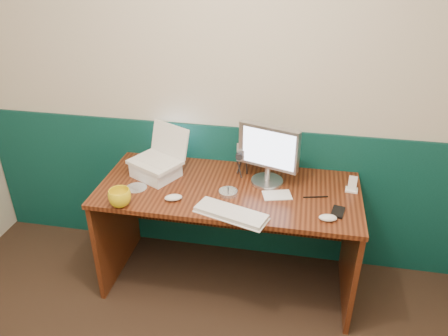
% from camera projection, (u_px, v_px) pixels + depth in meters
% --- Properties ---
extents(back_wall, '(3.50, 0.04, 2.50)m').
position_uv_depth(back_wall, '(221.00, 89.00, 2.78)').
color(back_wall, beige).
rests_on(back_wall, ground).
extents(wainscot, '(3.48, 0.02, 1.00)m').
position_uv_depth(wainscot, '(221.00, 191.00, 3.13)').
color(wainscot, '#072F2A').
rests_on(wainscot, ground).
extents(desk, '(1.60, 0.70, 0.75)m').
position_uv_depth(desk, '(228.00, 237.00, 2.86)').
color(desk, '#341409').
rests_on(desk, ground).
extents(laptop_riser, '(0.33, 0.32, 0.09)m').
position_uv_depth(laptop_riser, '(156.00, 170.00, 2.79)').
color(laptop_riser, white).
rests_on(laptop_riser, desk).
extents(laptop, '(0.37, 0.34, 0.25)m').
position_uv_depth(laptop, '(154.00, 146.00, 2.71)').
color(laptop, silver).
rests_on(laptop, laptop_riser).
extents(monitor, '(0.39, 0.22, 0.38)m').
position_uv_depth(monitor, '(268.00, 156.00, 2.65)').
color(monitor, '#ABABB0').
rests_on(monitor, desk).
extents(keyboard, '(0.43, 0.25, 0.02)m').
position_uv_depth(keyboard, '(231.00, 214.00, 2.42)').
color(keyboard, silver).
rests_on(keyboard, desk).
extents(mouse_right, '(0.11, 0.07, 0.03)m').
position_uv_depth(mouse_right, '(328.00, 218.00, 2.38)').
color(mouse_right, silver).
rests_on(mouse_right, desk).
extents(mouse_left, '(0.12, 0.09, 0.03)m').
position_uv_depth(mouse_left, '(173.00, 198.00, 2.55)').
color(mouse_left, silver).
rests_on(mouse_left, desk).
extents(mug, '(0.17, 0.17, 0.10)m').
position_uv_depth(mug, '(120.00, 198.00, 2.49)').
color(mug, yellow).
rests_on(mug, desk).
extents(camcorder, '(0.12, 0.15, 0.22)m').
position_uv_depth(camcorder, '(242.00, 160.00, 2.77)').
color(camcorder, '#A6A6AB').
rests_on(camcorder, desk).
extents(cd_spindle, '(0.11, 0.11, 0.02)m').
position_uv_depth(cd_spindle, '(228.00, 192.00, 2.61)').
color(cd_spindle, silver).
rests_on(cd_spindle, desk).
extents(cd_loose_a, '(0.13, 0.13, 0.00)m').
position_uv_depth(cd_loose_a, '(136.00, 188.00, 2.68)').
color(cd_loose_a, silver).
rests_on(cd_loose_a, desk).
extents(pen, '(0.15, 0.04, 0.01)m').
position_uv_depth(pen, '(316.00, 197.00, 2.58)').
color(pen, black).
rests_on(pen, desk).
extents(papers, '(0.19, 0.15, 0.00)m').
position_uv_depth(papers, '(277.00, 195.00, 2.60)').
color(papers, silver).
rests_on(papers, desk).
extents(dock, '(0.08, 0.06, 0.01)m').
position_uv_depth(dock, '(351.00, 190.00, 2.65)').
color(dock, white).
rests_on(dock, desk).
extents(music_player, '(0.05, 0.03, 0.09)m').
position_uv_depth(music_player, '(353.00, 183.00, 2.62)').
color(music_player, white).
rests_on(music_player, dock).
extents(pda, '(0.09, 0.12, 0.01)m').
position_uv_depth(pda, '(338.00, 212.00, 2.44)').
color(pda, black).
rests_on(pda, desk).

